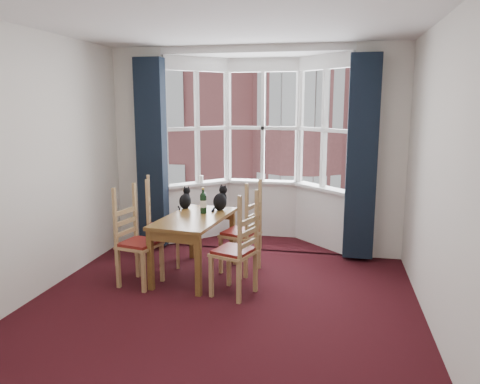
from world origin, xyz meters
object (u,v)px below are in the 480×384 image
(candle_tall, at_px, (201,179))
(chair_right_near, at_px, (241,254))
(chair_left_far, at_px, (156,229))
(chair_right_far, at_px, (247,235))
(chair_left_near, at_px, (133,244))
(wine_bottle, at_px, (203,202))
(cat_left, at_px, (185,200))
(cat_right, at_px, (220,200))
(dining_table, at_px, (194,225))

(candle_tall, bearing_deg, chair_right_near, -63.23)
(chair_left_far, relative_size, chair_right_far, 1.00)
(chair_left_near, bearing_deg, chair_right_near, -5.01)
(wine_bottle, bearing_deg, cat_left, 143.82)
(chair_left_far, height_order, chair_right_near, same)
(cat_right, bearing_deg, chair_left_near, -135.43)
(cat_right, bearing_deg, cat_left, 179.31)
(dining_table, distance_m, chair_left_far, 0.65)
(chair_left_far, distance_m, cat_right, 0.90)
(candle_tall, bearing_deg, cat_left, -84.64)
(chair_left_far, bearing_deg, chair_right_far, -1.36)
(dining_table, height_order, chair_left_far, chair_left_far)
(chair_left_near, bearing_deg, candle_tall, 82.12)
(chair_right_near, relative_size, candle_tall, 8.33)
(chair_left_far, xyz_separation_m, cat_right, (0.80, 0.17, 0.37))
(candle_tall, bearing_deg, chair_left_near, -97.88)
(chair_right_near, relative_size, wine_bottle, 2.92)
(chair_right_far, relative_size, cat_right, 2.82)
(chair_right_near, xyz_separation_m, candle_tall, (-1.01, 2.01, 0.45))
(chair_right_far, height_order, cat_right, cat_right)
(chair_right_far, height_order, candle_tall, candle_tall)
(dining_table, xyz_separation_m, cat_right, (0.22, 0.41, 0.23))
(chair_left_near, height_order, chair_right_far, same)
(chair_left_far, relative_size, candle_tall, 8.33)
(chair_right_near, bearing_deg, candle_tall, 116.77)
(cat_left, xyz_separation_m, wine_bottle, (0.30, -0.22, 0.03))
(dining_table, relative_size, cat_left, 4.58)
(chair_left_far, bearing_deg, dining_table, -22.79)
(dining_table, relative_size, chair_left_far, 1.43)
(chair_right_far, distance_m, wine_bottle, 0.66)
(cat_left, bearing_deg, wine_bottle, -36.18)
(chair_right_near, height_order, candle_tall, candle_tall)
(chair_left_far, bearing_deg, candle_tall, 79.33)
(dining_table, height_order, cat_right, cat_right)
(wine_bottle, bearing_deg, chair_left_near, -137.89)
(dining_table, distance_m, chair_left_near, 0.74)
(dining_table, bearing_deg, chair_right_near, -37.49)
(chair_left_near, bearing_deg, dining_table, 33.46)
(cat_right, xyz_separation_m, candle_tall, (-0.56, 1.08, 0.08))
(dining_table, bearing_deg, chair_left_far, 157.21)
(dining_table, height_order, chair_right_far, chair_right_far)
(cat_right, bearing_deg, chair_right_far, -27.55)
(chair_right_far, xyz_separation_m, cat_left, (-0.84, 0.20, 0.36))
(chair_left_near, height_order, cat_right, cat_right)
(cat_right, relative_size, candle_tall, 2.95)
(dining_table, bearing_deg, cat_left, 120.22)
(chair_right_near, bearing_deg, dining_table, 142.51)
(chair_left_near, relative_size, chair_right_near, 1.00)
(dining_table, xyz_separation_m, chair_left_far, (-0.58, 0.24, -0.15))
(chair_right_far, bearing_deg, cat_right, 152.45)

